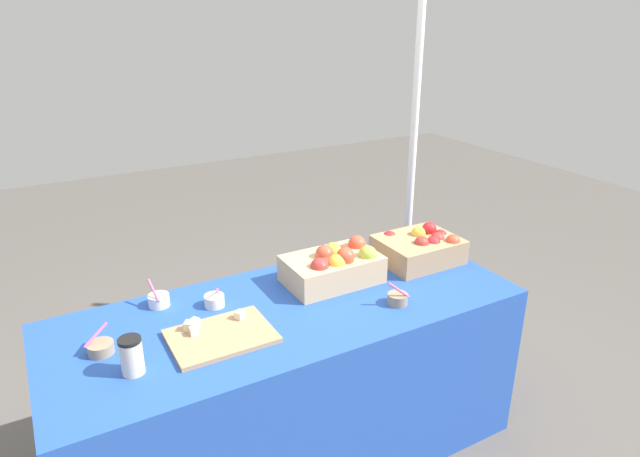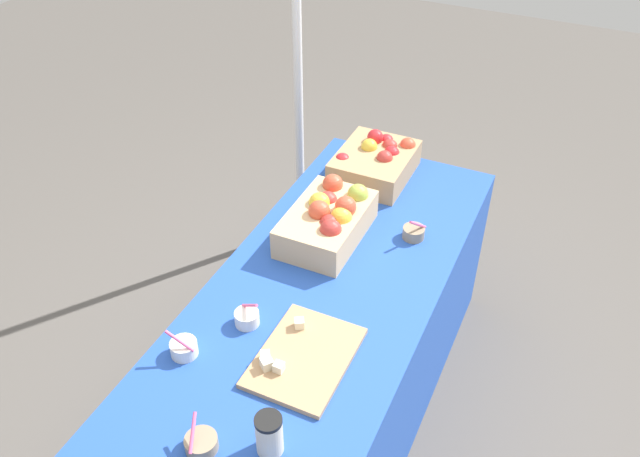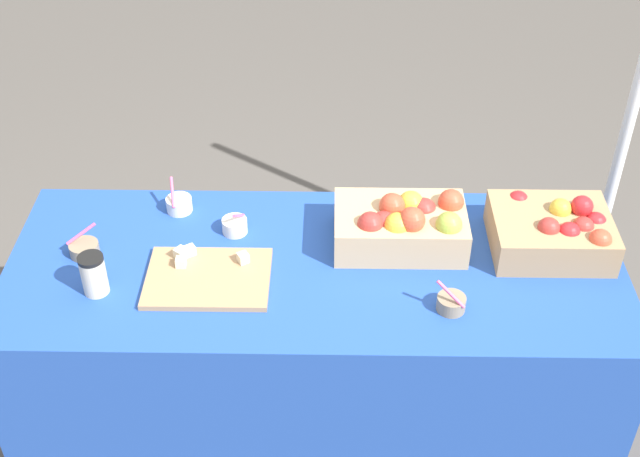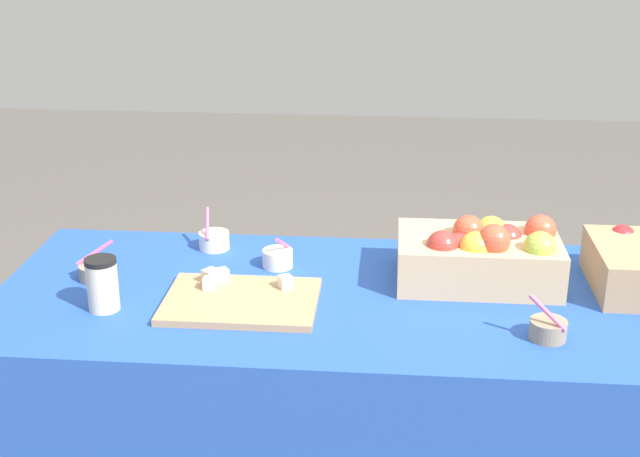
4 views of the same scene
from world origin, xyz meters
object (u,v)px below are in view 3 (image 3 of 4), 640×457
Objects in this scene: apple_crate_middle at (403,224)px; coffee_cup at (94,274)px; sample_bowl_mid at (451,303)px; sample_bowl_near at (235,226)px; apple_crate_left at (554,230)px; sample_bowl_extra at (179,204)px; sample_bowl_far at (84,249)px; cutting_board_front at (207,277)px; tent_pole at (636,92)px.

apple_crate_middle is 0.94m from coffee_cup.
apple_crate_middle is 0.33m from sample_bowl_mid.
apple_crate_middle reaches higher than sample_bowl_near.
sample_bowl_mid is at bearing -139.96° from apple_crate_left.
sample_bowl_mid is at bearing -28.02° from sample_bowl_near.
sample_bowl_mid is (0.12, -0.30, -0.05)m from apple_crate_middle.
apple_crate_middle is at bearing -12.60° from sample_bowl_extra.
sample_bowl_near is at bearing 14.65° from sample_bowl_far.
sample_bowl_mid reaches higher than cutting_board_front.
apple_crate_left is at bearing -3.44° from sample_bowl_near.
sample_bowl_mid is at bearing -67.34° from apple_crate_middle.
apple_crate_middle is at bearing 4.00° from sample_bowl_far.
apple_crate_middle is 0.54m from sample_bowl_near.
sample_bowl_far is 0.90× the size of sample_bowl_extra.
sample_bowl_far is (-0.99, -0.07, -0.05)m from apple_crate_middle.
sample_bowl_mid is at bearing -9.29° from cutting_board_front.
apple_crate_middle is 0.99m from sample_bowl_far.
apple_crate_left is 0.68m from tent_pole.
coffee_cup is (-1.04, 0.06, 0.04)m from sample_bowl_mid.
apple_crate_left reaches higher than sample_bowl_mid.
apple_crate_left is 1.07m from cutting_board_front.
tent_pole reaches higher than coffee_cup.
coffee_cup reaches higher than sample_bowl_near.
sample_bowl_extra is 0.44m from coffee_cup.
sample_bowl_near is 0.98× the size of sample_bowl_far.
coffee_cup is (-0.38, -0.29, 0.04)m from sample_bowl_near.
sample_bowl_far is 0.35m from sample_bowl_extra.
apple_crate_middle is at bearing 112.66° from sample_bowl_mid.
sample_bowl_mid is 0.05× the size of tent_pole.
coffee_cup reaches higher than cutting_board_front.
sample_bowl_extra reaches higher than sample_bowl_near.
cutting_board_front is 3.33× the size of sample_bowl_extra.
sample_bowl_near is (-0.53, 0.05, -0.05)m from apple_crate_middle.
sample_bowl_near is 0.88× the size of sample_bowl_extra.
tent_pole is (0.71, 0.84, 0.23)m from sample_bowl_mid.
cutting_board_front is (-0.59, -0.18, -0.07)m from apple_crate_middle.
tent_pole is (0.37, 0.55, 0.18)m from apple_crate_left.
sample_bowl_far is at bearing -177.67° from apple_crate_left.
sample_bowl_far reaches higher than cutting_board_front.
apple_crate_left is at bearing 2.33° from sample_bowl_far.
cutting_board_front is 3.79× the size of sample_bowl_near.
apple_crate_left is 1.46m from sample_bowl_far.
sample_bowl_mid is 1.04m from coffee_cup.
cutting_board_front is 0.24m from sample_bowl_near.
apple_crate_left is at bearing 9.45° from coffee_cup.
coffee_cup reaches higher than sample_bowl_extra.
apple_crate_middle is at bearing 14.72° from coffee_cup.
tent_pole is (1.74, 0.78, 0.18)m from coffee_cup.
cutting_board_front is at bearing -68.61° from sample_bowl_extra.
cutting_board_front is at bearing 170.71° from sample_bowl_mid.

